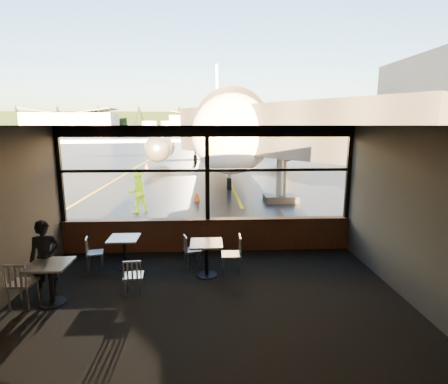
{
  "coord_description": "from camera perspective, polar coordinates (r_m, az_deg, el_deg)",
  "views": [
    {
      "loc": [
        -0.03,
        -9.49,
        3.5
      ],
      "look_at": [
        0.51,
        1.0,
        1.5
      ],
      "focal_mm": 28.0,
      "sensor_mm": 36.0,
      "label": 1
    }
  ],
  "objects": [
    {
      "name": "fuel_tank_b",
      "position": [
        192.52,
        -9.06,
        10.48
      ],
      "size": [
        8.0,
        8.0,
        6.0
      ],
      "primitive_type": "cylinder",
      "color": "silver",
      "rests_on": "ground_plane"
    },
    {
      "name": "chair_mid_s",
      "position": [
        7.72,
        -14.54,
        -13.14
      ],
      "size": [
        0.49,
        0.49,
        0.82
      ],
      "primitive_type": null,
      "rotation": [
        0.0,
        0.0,
        0.09
      ],
      "color": "#B3AEA2",
      "rests_on": "carpet_floor"
    },
    {
      "name": "cone_nose",
      "position": [
        16.52,
        -4.48,
        -0.62
      ],
      "size": [
        0.36,
        0.36,
        0.49
      ],
      "primitive_type": "cone",
      "color": "#FF4508",
      "rests_on": "ground_plane"
    },
    {
      "name": "fuel_tank_a",
      "position": [
        193.82,
        -12.05,
        10.38
      ],
      "size": [
        8.0,
        8.0,
        6.0
      ],
      "primitive_type": "cylinder",
      "color": "silver",
      "rests_on": "ground_plane"
    },
    {
      "name": "chair_mid_w",
      "position": [
        9.3,
        -20.33,
        -9.33
      ],
      "size": [
        0.53,
        0.53,
        0.82
      ],
      "primitive_type": null,
      "rotation": [
        0.0,
        0.0,
        -1.35
      ],
      "color": "#B7B1A5",
      "rests_on": "carpet_floor"
    },
    {
      "name": "cafe_table_left",
      "position": [
        7.91,
        -26.37,
        -13.28
      ],
      "size": [
        0.77,
        0.77,
        0.85
      ],
      "primitive_type": null,
      "color": "gray",
      "rests_on": "carpet_floor"
    },
    {
      "name": "cone_wing",
      "position": [
        29.73,
        -12.54,
        4.22
      ],
      "size": [
        0.35,
        0.35,
        0.48
      ],
      "primitive_type": "cone",
      "color": "#FF4708",
      "rests_on": "ground_plane"
    },
    {
      "name": "window_transom",
      "position": [
        9.56,
        -2.76,
        3.57
      ],
      "size": [
        8.0,
        0.1,
        0.08
      ],
      "primitive_type": "cube",
      "color": "black",
      "rests_on": "ground"
    },
    {
      "name": "cafe_table_mid",
      "position": [
        9.13,
        -15.92,
        -9.52
      ],
      "size": [
        0.72,
        0.72,
        0.79
      ],
      "primitive_type": null,
      "color": "#9F9992",
      "rests_on": "carpet_floor"
    },
    {
      "name": "wall_back",
      "position": [
        3.9,
        -2.29,
        -15.85
      ],
      "size": [
        8.0,
        0.04,
        3.5
      ],
      "primitive_type": "cube",
      "color": "#453F37",
      "rests_on": "ground"
    },
    {
      "name": "hangar_right",
      "position": [
        196.88,
        15.09,
        11.13
      ],
      "size": [
        50.0,
        20.0,
        12.0
      ],
      "primitive_type": null,
      "color": "silver",
      "rests_on": "ground_plane"
    },
    {
      "name": "chair_near_w",
      "position": [
        8.96,
        -5.18,
        -9.48
      ],
      "size": [
        0.54,
        0.54,
        0.81
      ],
      "primitive_type": null,
      "rotation": [
        0.0,
        0.0,
        -1.3
      ],
      "color": "#B4AEA3",
      "rests_on": "carpet_floor"
    },
    {
      "name": "ground_plane",
      "position": [
        129.53,
        -2.98,
        9.2
      ],
      "size": [
        520.0,
        520.0,
        0.0
      ],
      "primitive_type": "plane",
      "color": "black",
      "rests_on": "ground"
    },
    {
      "name": "fuel_tank_c",
      "position": [
        191.75,
        -6.04,
        10.55
      ],
      "size": [
        8.0,
        8.0,
        6.0
      ],
      "primitive_type": "cylinder",
      "color": "silver",
      "rests_on": "ground_plane"
    },
    {
      "name": "window_sill",
      "position": [
        9.96,
        -2.66,
        -7.05
      ],
      "size": [
        8.0,
        0.28,
        0.9
      ],
      "primitive_type": "cube",
      "color": "#512A18",
      "rests_on": "ground"
    },
    {
      "name": "ground_crew",
      "position": [
        14.63,
        -13.97,
        -0.05
      ],
      "size": [
        1.02,
        0.95,
        1.67
      ],
      "primitive_type": "imported",
      "rotation": [
        0.0,
        0.0,
        3.67
      ],
      "color": "#BFF219",
      "rests_on": "ground_plane"
    },
    {
      "name": "hangar_left",
      "position": [
        202.0,
        -23.63,
        10.45
      ],
      "size": [
        45.0,
        18.0,
        11.0
      ],
      "primitive_type": null,
      "color": "silver",
      "rests_on": "ground_plane"
    },
    {
      "name": "passenger",
      "position": [
        8.19,
        -27.16,
        -9.65
      ],
      "size": [
        0.68,
        0.57,
        1.61
      ],
      "primitive_type": "imported",
      "rotation": [
        0.0,
        0.0,
        0.36
      ],
      "color": "black",
      "rests_on": "carpet_floor"
    },
    {
      "name": "jet_bridge",
      "position": [
        15.45,
        10.71,
        6.72
      ],
      "size": [
        9.21,
        11.26,
        4.91
      ],
      "primitive_type": null,
      "color": "#2E2E31",
      "rests_on": "ground_plane"
    },
    {
      "name": "carpet_floor",
      "position": [
        7.36,
        -2.48,
        -17.5
      ],
      "size": [
        8.0,
        6.0,
        0.01
      ],
      "primitive_type": "cube",
      "color": "black",
      "rests_on": "ground"
    },
    {
      "name": "airliner",
      "position": [
        31.66,
        -0.49,
        14.7
      ],
      "size": [
        31.2,
        37.34,
        11.34
      ],
      "primitive_type": null,
      "rotation": [
        0.0,
        0.0,
        -0.01
      ],
      "color": "white",
      "rests_on": "ground_plane"
    },
    {
      "name": "ceiling",
      "position": [
        6.49,
        -2.74,
        10.79
      ],
      "size": [
        8.0,
        6.0,
        0.04
      ],
      "primitive_type": "cube",
      "color": "#38332D",
      "rests_on": "ground"
    },
    {
      "name": "cafe_table_near",
      "position": [
        8.36,
        -2.86,
        -10.9
      ],
      "size": [
        0.75,
        0.75,
        0.82
      ],
      "primitive_type": null,
      "color": "#9F9A92",
      "rests_on": "carpet_floor"
    },
    {
      "name": "wall_right",
      "position": [
        7.83,
        28.17,
        -3.42
      ],
      "size": [
        0.04,
        6.0,
        3.5
      ],
      "primitive_type": "cube",
      "color": "#453F37",
      "rests_on": "ground"
    },
    {
      "name": "treeline",
      "position": [
        219.5,
        -3.0,
        11.4
      ],
      "size": [
        360.0,
        3.0,
        12.0
      ],
      "primitive_type": "cube",
      "color": "black",
      "rests_on": "ground_plane"
    },
    {
      "name": "mullion_right",
      "position": [
        10.37,
        19.68,
        2.95
      ],
      "size": [
        0.12,
        0.12,
        2.6
      ],
      "primitive_type": "cube",
      "color": "black",
      "rests_on": "ground"
    },
    {
      "name": "chair_left_s",
      "position": [
        8.05,
        -30.01,
        -12.79
      ],
      "size": [
        0.55,
        0.55,
        0.95
      ],
      "primitive_type": null,
      "rotation": [
        0.0,
        0.0,
        -0.06
      ],
      "color": "#B4AEA2",
      "rests_on": "carpet_floor"
    },
    {
      "name": "chair_near_e",
      "position": [
        8.42,
        1.2,
        -10.23
      ],
      "size": [
        0.53,
        0.53,
        0.96
      ],
      "primitive_type": null,
      "rotation": [
        0.0,
        0.0,
        1.56
      ],
      "color": "#B6B1A4",
      "rests_on": "carpet_floor"
    },
    {
      "name": "mullion_left",
      "position": [
        10.34,
        -25.22,
        2.54
      ],
      "size": [
        0.12,
        0.12,
        2.6
      ],
      "primitive_type": "cube",
      "color": "black",
      "rests_on": "ground"
    },
    {
      "name": "hangar_mid",
      "position": [
        194.49,
        -3.0,
        11.19
      ],
      "size": [
        38.0,
        15.0,
        10.0
      ],
      "primitive_type": null,
      "color": "silver",
      "rests_on": "ground_plane"
    },
    {
      "name": "mullion_centre",
      "position": [
        9.57,
        -2.75,
        2.97
      ],
      "size": [
        0.12,
        0.12,
        2.6
      ],
      "primitive_type": "cube",
      "color": "black",
      "rests_on": "ground"
    },
    {
      "name": "window_header",
      "position": [
        9.49,
        -2.81,
        9.87
      ],
      "size": [
        8.0,
        0.18,
        0.3
      ],
      "primitive_type": "cube",
      "color": "black",
      "rests_on": "ground"
    }
  ]
}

